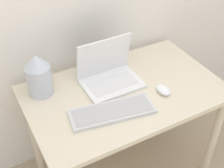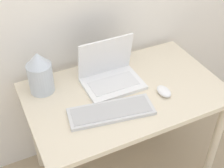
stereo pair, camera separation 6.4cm
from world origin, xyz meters
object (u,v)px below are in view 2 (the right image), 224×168
object	(u,v)px
mouse	(164,91)
vase	(40,73)
keyboard	(111,111)
laptop	(110,74)

from	to	relation	value
mouse	vase	bearing A→B (deg)	151.63
keyboard	mouse	distance (m)	0.33
laptop	keyboard	bearing A→B (deg)	-114.37
mouse	keyboard	bearing A→B (deg)	-178.06
mouse	vase	distance (m)	0.69
laptop	vase	distance (m)	0.40
laptop	keyboard	xyz separation A→B (m)	(-0.11, -0.24, -0.05)
laptop	mouse	bearing A→B (deg)	-45.79
keyboard	mouse	xyz separation A→B (m)	(0.33, 0.01, 0.01)
vase	keyboard	bearing A→B (deg)	-51.21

